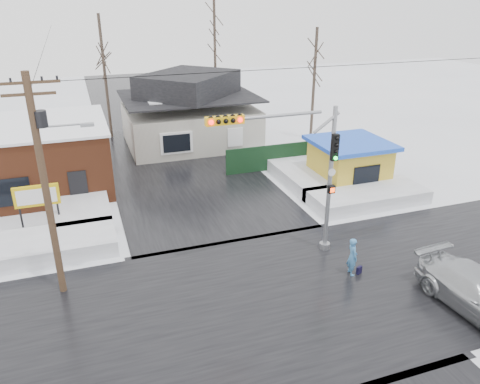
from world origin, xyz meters
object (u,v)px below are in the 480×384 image
object	(u,v)px
car	(480,294)
utility_pole	(45,176)
traffic_signal	(300,164)
kiosk	(349,162)
marquee_sign	(37,197)
pedestrian	(352,257)

from	to	relation	value
car	utility_pole	bearing A→B (deg)	151.79
traffic_signal	kiosk	world-z (taller)	traffic_signal
utility_pole	kiosk	world-z (taller)	utility_pole
marquee_sign	car	size ratio (longest dim) A/B	0.47
pedestrian	car	world-z (taller)	pedestrian
utility_pole	car	size ratio (longest dim) A/B	1.66
traffic_signal	kiosk	distance (m)	10.43
kiosk	car	world-z (taller)	kiosk
marquee_sign	pedestrian	size ratio (longest dim) A/B	1.46
kiosk	car	bearing A→B (deg)	-99.66
traffic_signal	kiosk	size ratio (longest dim) A/B	1.52
utility_pole	traffic_signal	bearing A→B (deg)	-2.95
utility_pole	kiosk	distance (m)	18.95
marquee_sign	kiosk	bearing A→B (deg)	1.55
traffic_signal	utility_pole	distance (m)	10.39
pedestrian	car	bearing A→B (deg)	-132.50
traffic_signal	pedestrian	bearing A→B (deg)	-56.25
marquee_sign	kiosk	xyz separation A→B (m)	(18.50, 0.50, -0.46)
marquee_sign	car	xyz separation A→B (m)	(16.24, -12.76, -1.14)
utility_pole	car	world-z (taller)	utility_pole
pedestrian	traffic_signal	bearing A→B (deg)	41.45
marquee_sign	pedestrian	distance (m)	15.77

